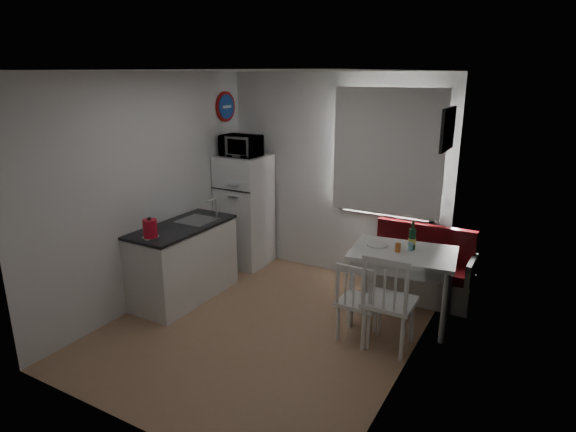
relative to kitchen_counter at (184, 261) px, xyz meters
The scene contains 22 objects.
floor 1.29m from the kitchen_counter, ahead, with size 3.00×3.50×0.02m, color #A57E58.
ceiling 2.46m from the kitchen_counter, ahead, with size 3.00×3.50×0.02m, color white.
wall_back 2.17m from the kitchen_counter, 53.04° to the left, with size 3.00×0.02×2.60m, color white.
wall_front 2.41m from the kitchen_counter, 57.81° to the right, with size 3.00×0.02×2.60m, color white.
wall_left 0.91m from the kitchen_counter, 152.61° to the right, with size 0.02×3.50×2.60m, color white.
wall_right 2.83m from the kitchen_counter, ahead, with size 0.02×3.50×2.60m, color white.
window 2.72m from the kitchen_counter, 39.47° to the left, with size 1.22×0.06×1.47m, color white.
curtain 2.71m from the kitchen_counter, 38.19° to the left, with size 1.35×0.02×1.50m, color white.
kitchen_counter is the anchor object (origin of this frame).
wall_sign 2.15m from the kitchen_counter, 101.80° to the left, with size 0.40×0.40×0.03m, color #183F95.
picture_frame 3.25m from the kitchen_counter, 19.45° to the left, with size 0.04×0.52×0.42m, color black.
bench 2.78m from the kitchen_counter, 29.12° to the left, with size 1.22×0.47×0.87m.
dining_table 2.51m from the kitchen_counter, 16.25° to the left, with size 1.15×0.88×0.80m.
chair_left 2.15m from the kitchen_counter, ahead, with size 0.40×0.38×0.45m.
chair_right 2.45m from the kitchen_counter, ahead, with size 0.47×0.45×0.53m.
fridge 1.28m from the kitchen_counter, 89.10° to the left, with size 0.61×0.61×1.53m, color white.
microwave 1.70m from the kitchen_counter, 89.06° to the left, with size 0.50×0.34×0.28m, color white.
kettle 0.78m from the kitchen_counter, 84.72° to the right, with size 0.18×0.18×0.24m, color red.
wine_bottle 2.62m from the kitchen_counter, 18.06° to the left, with size 0.08×0.08×0.31m, color #133D1F, non-canonical shape.
drinking_glass_orange 2.47m from the kitchen_counter, 15.45° to the left, with size 0.06×0.06×0.09m, color #C86221.
drinking_glass_blue 2.59m from the kitchen_counter, 17.00° to the left, with size 0.06×0.06×0.09m, color #7AB9CF.
plate 2.24m from the kitchen_counter, 18.91° to the left, with size 0.22×0.22×0.02m, color white.
Camera 1 is at (2.45, -3.83, 2.58)m, focal length 30.00 mm.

